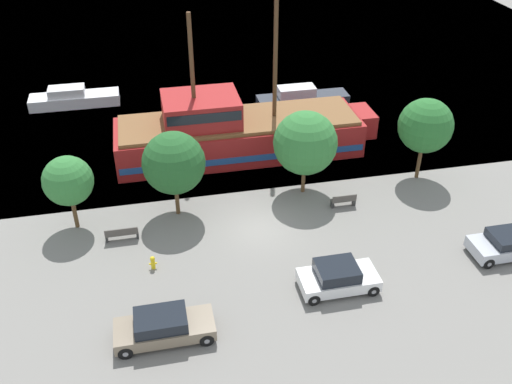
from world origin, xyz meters
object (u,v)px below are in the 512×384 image
Objects in this scene: moored_boat_outer at (73,98)px; fire_hydrant at (153,262)px; bench_promenade_west at (122,234)px; parked_car_curb_mid at (164,327)px; bench_promenade_east at (344,200)px; moored_boat_dockside at (301,99)px; pirate_ship at (236,132)px; parked_car_curb_front at (338,277)px.

moored_boat_outer reaches higher than fire_hydrant.
bench_promenade_west is at bearing 119.31° from fire_hydrant.
parked_car_curb_mid is (5.36, -26.69, 0.10)m from moored_boat_outer.
moored_boat_outer reaches higher than parked_car_curb_mid.
parked_car_curb_mid is at bearing -87.44° from fire_hydrant.
moored_boat_outer is 24.87m from bench_promenade_east.
bench_promenade_east is at bearing -95.49° from moored_boat_dockside.
bench_promenade_east is at bearing -56.54° from pirate_ship.
pirate_ship is at bearing 46.76° from bench_promenade_west.
fire_hydrant is at bearing 92.56° from parked_car_curb_mid.
pirate_ship is at bearing 60.26° from fire_hydrant.
pirate_ship is 2.43× the size of moored_boat_dockside.
parked_car_curb_mid reaches higher than bench_promenade_east.
bench_promenade_east is at bearing 36.10° from parked_car_curb_mid.
pirate_ship is at bearing 69.04° from parked_car_curb_mid.
moored_boat_outer reaches higher than bench_promenade_east.
bench_promenade_west is (-1.55, 2.75, 0.03)m from fire_hydrant.
parked_car_curb_front reaches higher than bench_promenade_west.
moored_boat_dockside reaches higher than parked_car_curb_mid.
moored_boat_outer is at bearing 167.18° from moored_boat_dockside.
moored_boat_outer reaches higher than bench_promenade_west.
parked_car_curb_front is at bearing -20.90° from fire_hydrant.
parked_car_curb_mid is at bearing -77.05° from bench_promenade_west.
parked_car_curb_front is (14.04, -25.16, 0.10)m from moored_boat_outer.
bench_promenade_west is at bearing -79.29° from moored_boat_outer.
pirate_ship is 15.68m from moored_boat_outer.
moored_boat_dockside reaches higher than bench_promenade_west.
moored_boat_dockside reaches higher than moored_boat_outer.
moored_boat_outer is 1.82× the size of parked_car_curb_front.
pirate_ship reaches higher than parked_car_curb_mid.
pirate_ship reaches higher than moored_boat_dockside.
fire_hydrant is (-12.95, -17.65, -0.26)m from moored_boat_dockside.
parked_car_curb_front reaches higher than bench_promenade_east.
bench_promenade_west is at bearing -133.24° from pirate_ship.
parked_car_curb_front is (2.50, -14.59, -0.93)m from pirate_ship.
bench_promenade_west is (3.60, -19.01, -0.17)m from moored_boat_outer.
bench_promenade_east is 13.14m from bench_promenade_west.
pirate_ship is at bearing 123.46° from bench_promenade_east.
parked_car_curb_front is 2.16× the size of bench_promenade_west.
bench_promenade_west reaches higher than fire_hydrant.
parked_car_curb_mid is 2.96× the size of bench_promenade_east.
bench_promenade_east is (11.58, 3.36, 0.02)m from fire_hydrant.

